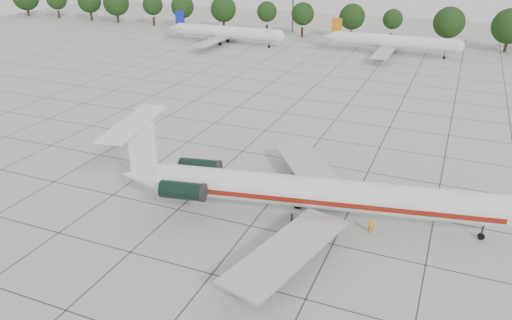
# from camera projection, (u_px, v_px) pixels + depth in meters

# --- Properties ---
(ground) EXTENTS (260.00, 260.00, 0.00)m
(ground) POSITION_uv_depth(u_px,v_px,m) (280.00, 190.00, 54.14)
(ground) COLOR #B4B4AC
(ground) RESTS_ON ground
(apron_joints) EXTENTS (170.00, 170.00, 0.02)m
(apron_joints) POSITION_uv_depth(u_px,v_px,m) (318.00, 141.00, 66.74)
(apron_joints) COLOR #383838
(apron_joints) RESTS_ON ground
(main_airliner) EXTENTS (37.89, 29.53, 8.97)m
(main_airliner) POSITION_uv_depth(u_px,v_px,m) (302.00, 191.00, 47.12)
(main_airliner) COLOR silver
(main_airliner) RESTS_ON ground
(ground_crew) EXTENTS (0.71, 0.57, 1.68)m
(ground_crew) POSITION_uv_depth(u_px,v_px,m) (371.00, 225.00, 45.93)
(ground_crew) COLOR gold
(ground_crew) RESTS_ON ground
(bg_airliner_b) EXTENTS (28.24, 27.20, 7.40)m
(bg_airliner_b) POSITION_uv_depth(u_px,v_px,m) (227.00, 32.00, 124.01)
(bg_airliner_b) COLOR silver
(bg_airliner_b) RESTS_ON ground
(bg_airliner_c) EXTENTS (28.24, 27.20, 7.40)m
(bg_airliner_c) POSITION_uv_depth(u_px,v_px,m) (393.00, 42.00, 113.30)
(bg_airliner_c) COLOR silver
(bg_airliner_c) RESTS_ON ground
(tree_line) EXTENTS (249.86, 8.44, 10.22)m
(tree_line) POSITION_uv_depth(u_px,v_px,m) (352.00, 17.00, 127.15)
(tree_line) COLOR #332114
(tree_line) RESTS_ON ground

